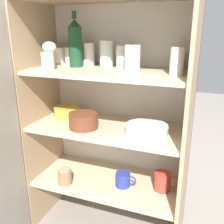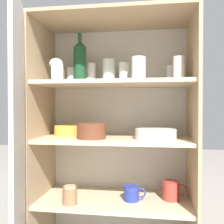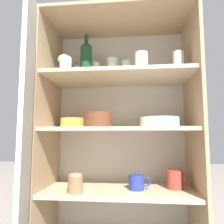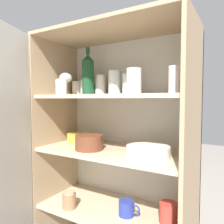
% 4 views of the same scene
% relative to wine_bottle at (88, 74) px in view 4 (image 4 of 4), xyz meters
% --- Properties ---
extents(cupboard_back_panel, '(0.86, 0.02, 1.30)m').
position_rel_wine_bottle_xyz_m(cupboard_back_panel, '(0.21, 0.15, -0.44)').
color(cupboard_back_panel, silver).
rests_on(cupboard_back_panel, ground_plane).
extents(cupboard_side_left, '(0.02, 0.42, 1.30)m').
position_rel_wine_bottle_xyz_m(cupboard_side_left, '(-0.21, -0.05, -0.44)').
color(cupboard_side_left, tan).
rests_on(cupboard_side_left, ground_plane).
extents(cupboard_side_right, '(0.02, 0.42, 1.30)m').
position_rel_wine_bottle_xyz_m(cupboard_side_right, '(0.63, -0.05, -0.44)').
color(cupboard_side_right, tan).
rests_on(cupboard_side_right, ground_plane).
extents(cupboard_top_panel, '(0.86, 0.42, 0.02)m').
position_rel_wine_bottle_xyz_m(cupboard_top_panel, '(0.21, -0.05, 0.22)').
color(cupboard_top_panel, tan).
rests_on(cupboard_top_panel, cupboard_side_left).
extents(shelf_board_lower, '(0.83, 0.38, 0.02)m').
position_rel_wine_bottle_xyz_m(shelf_board_lower, '(0.21, -0.05, -0.79)').
color(shelf_board_lower, beige).
extents(shelf_board_middle, '(0.83, 0.38, 0.02)m').
position_rel_wine_bottle_xyz_m(shelf_board_middle, '(0.21, -0.05, -0.45)').
color(shelf_board_middle, beige).
extents(shelf_board_upper, '(0.83, 0.38, 0.02)m').
position_rel_wine_bottle_xyz_m(shelf_board_upper, '(0.21, -0.05, -0.14)').
color(shelf_board_upper, beige).
extents(cupboard_door, '(0.17, 0.40, 1.30)m').
position_rel_wine_bottle_xyz_m(cupboard_door, '(-0.14, -0.46, -0.44)').
color(cupboard_door, silver).
rests_on(cupboard_door, ground_plane).
extents(tumbler_glass_0, '(0.08, 0.08, 0.10)m').
position_rel_wine_bottle_xyz_m(tumbler_glass_0, '(-0.06, 0.06, -0.08)').
color(tumbler_glass_0, white).
rests_on(tumbler_glass_0, shelf_board_upper).
extents(tumbler_glass_1, '(0.07, 0.07, 0.13)m').
position_rel_wine_bottle_xyz_m(tumbler_glass_1, '(0.04, 0.07, -0.06)').
color(tumbler_glass_1, silver).
rests_on(tumbler_glass_1, shelf_board_upper).
extents(tumbler_glass_2, '(0.07, 0.07, 0.12)m').
position_rel_wine_bottle_xyz_m(tumbler_glass_2, '(0.26, 0.04, -0.07)').
color(tumbler_glass_2, white).
rests_on(tumbler_glass_2, shelf_board_upper).
extents(tumbler_glass_3, '(0.07, 0.07, 0.10)m').
position_rel_wine_bottle_xyz_m(tumbler_glass_3, '(-0.15, 0.08, -0.08)').
color(tumbler_glass_3, silver).
rests_on(tumbler_glass_3, shelf_board_upper).
extents(tumbler_glass_4, '(0.07, 0.07, 0.09)m').
position_rel_wine_bottle_xyz_m(tumbler_glass_4, '(-0.09, -0.14, -0.08)').
color(tumbler_glass_4, white).
rests_on(tumbler_glass_4, shelf_board_upper).
extents(tumbler_glass_5, '(0.07, 0.07, 0.14)m').
position_rel_wine_bottle_xyz_m(tumbler_glass_5, '(0.16, 0.04, -0.06)').
color(tumbler_glass_5, white).
rests_on(tumbler_glass_5, shelf_board_upper).
extents(tumbler_glass_6, '(0.07, 0.07, 0.10)m').
position_rel_wine_bottle_xyz_m(tumbler_glass_6, '(0.53, 0.08, -0.08)').
color(tumbler_glass_6, white).
rests_on(tumbler_glass_6, shelf_board_upper).
extents(tumbler_glass_7, '(0.06, 0.06, 0.13)m').
position_rel_wine_bottle_xyz_m(tumbler_glass_7, '(0.56, -0.07, -0.06)').
color(tumbler_glass_7, silver).
rests_on(tumbler_glass_7, shelf_board_upper).
extents(tumbler_glass_8, '(0.08, 0.08, 0.13)m').
position_rel_wine_bottle_xyz_m(tumbler_glass_8, '(0.35, -0.07, -0.06)').
color(tumbler_glass_8, white).
rests_on(tumbler_glass_8, shelf_board_upper).
extents(wine_glass_0, '(0.08, 0.08, 0.14)m').
position_rel_wine_bottle_xyz_m(wine_glass_0, '(-0.12, -0.07, -0.03)').
color(wine_glass_0, white).
rests_on(wine_glass_0, shelf_board_upper).
extents(wine_bottle, '(0.07, 0.07, 0.29)m').
position_rel_wine_bottle_xyz_m(wine_bottle, '(0.00, 0.00, 0.00)').
color(wine_bottle, '#194728').
rests_on(wine_bottle, shelf_board_upper).
extents(plate_stack_white, '(0.21, 0.21, 0.05)m').
position_rel_wine_bottle_xyz_m(plate_stack_white, '(0.44, -0.10, -0.41)').
color(plate_stack_white, white).
rests_on(plate_stack_white, shelf_board_middle).
extents(mixing_bowl_large, '(0.16, 0.16, 0.08)m').
position_rel_wine_bottle_xyz_m(mixing_bowl_large, '(0.10, -0.12, -0.39)').
color(mixing_bowl_large, brown).
rests_on(mixing_bowl_large, shelf_board_middle).
extents(serving_bowl_small, '(0.16, 0.16, 0.06)m').
position_rel_wine_bottle_xyz_m(serving_bowl_small, '(-0.08, 0.00, -0.40)').
color(serving_bowl_small, gold).
rests_on(serving_bowl_small, shelf_board_middle).
extents(coffee_mug_primary, '(0.12, 0.08, 0.08)m').
position_rel_wine_bottle_xyz_m(coffee_mug_primary, '(0.31, -0.08, -0.73)').
color(coffee_mug_primary, '#283893').
rests_on(coffee_mug_primary, shelf_board_lower).
extents(coffee_mug_extra_1, '(0.13, 0.09, 0.10)m').
position_rel_wine_bottle_xyz_m(coffee_mug_extra_1, '(0.52, -0.03, -0.72)').
color(coffee_mug_extra_1, '#BC3D33').
rests_on(coffee_mug_extra_1, shelf_board_lower).
extents(storage_jar, '(0.08, 0.08, 0.10)m').
position_rel_wine_bottle_xyz_m(storage_jar, '(-0.01, -0.17, -0.73)').
color(storage_jar, '#99704C').
rests_on(storage_jar, shelf_board_lower).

